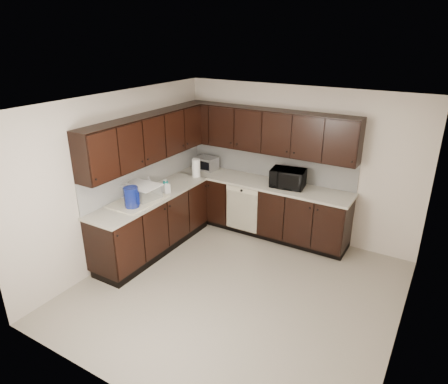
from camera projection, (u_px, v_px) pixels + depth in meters
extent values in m
plane|color=gray|center=(237.00, 290.00, 5.41)|extent=(4.00, 4.00, 0.00)
plane|color=white|center=(240.00, 105.00, 4.47)|extent=(4.00, 4.00, 0.00)
cube|color=beige|center=(297.00, 164.00, 6.53)|extent=(4.00, 0.02, 2.50)
cube|color=beige|center=(120.00, 178.00, 5.89)|extent=(0.02, 4.00, 2.50)
cube|color=beige|center=(413.00, 248.00, 3.99)|extent=(0.02, 4.00, 2.50)
cube|color=beige|center=(123.00, 290.00, 3.35)|extent=(4.00, 0.02, 2.50)
cube|color=black|center=(260.00, 208.00, 6.83)|extent=(3.00, 0.60, 0.90)
cube|color=black|center=(152.00, 223.00, 6.29)|extent=(0.60, 2.20, 0.90)
cube|color=black|center=(260.00, 228.00, 7.01)|extent=(3.00, 0.54, 0.10)
cube|color=black|center=(156.00, 246.00, 6.42)|extent=(0.54, 2.20, 0.10)
cube|color=#B5B09E|center=(261.00, 182.00, 6.65)|extent=(3.03, 0.63, 0.04)
cube|color=#B5B09E|center=(150.00, 196.00, 6.11)|extent=(0.63, 2.23, 0.04)
cube|color=silver|center=(269.00, 163.00, 6.79)|extent=(3.00, 0.02, 0.48)
cube|color=silver|center=(148.00, 171.00, 6.39)|extent=(0.02, 2.80, 0.48)
cube|color=black|center=(267.00, 131.00, 6.44)|extent=(3.00, 0.33, 0.70)
cube|color=black|center=(145.00, 139.00, 5.96)|extent=(0.33, 2.47, 0.70)
cube|color=beige|center=(242.00, 209.00, 6.68)|extent=(0.58, 0.02, 0.78)
cube|color=beige|center=(242.00, 190.00, 6.55)|extent=(0.58, 0.03, 0.08)
cylinder|color=black|center=(242.00, 191.00, 6.53)|extent=(0.04, 0.02, 0.04)
cube|color=beige|center=(138.00, 201.00, 5.85)|extent=(0.54, 0.82, 0.03)
cube|color=beige|center=(129.00, 212.00, 5.73)|extent=(0.42, 0.34, 0.16)
cube|color=beige|center=(147.00, 202.00, 6.04)|extent=(0.42, 0.34, 0.16)
cylinder|color=silver|center=(126.00, 191.00, 5.91)|extent=(0.03, 0.03, 0.26)
cylinder|color=silver|center=(128.00, 184.00, 5.84)|extent=(0.14, 0.02, 0.02)
cylinder|color=#B2B2B7|center=(129.00, 210.00, 5.71)|extent=(0.20, 0.20, 0.10)
imported|color=black|center=(288.00, 178.00, 6.36)|extent=(0.58, 0.43, 0.29)
imported|color=gray|center=(166.00, 186.00, 6.14)|extent=(0.12, 0.12, 0.22)
imported|color=gray|center=(149.00, 183.00, 6.24)|extent=(0.11, 0.11, 0.23)
cube|color=silver|center=(207.00, 163.00, 7.17)|extent=(0.39, 0.30, 0.23)
cube|color=silver|center=(142.00, 192.00, 5.96)|extent=(0.57, 0.46, 0.20)
cylinder|color=navy|center=(131.00, 198.00, 5.60)|extent=(0.25, 0.25, 0.31)
cylinder|color=#0B8383|center=(166.00, 187.00, 6.17)|extent=(0.10, 0.10, 0.18)
cylinder|color=white|center=(196.00, 168.00, 6.82)|extent=(0.16, 0.16, 0.31)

